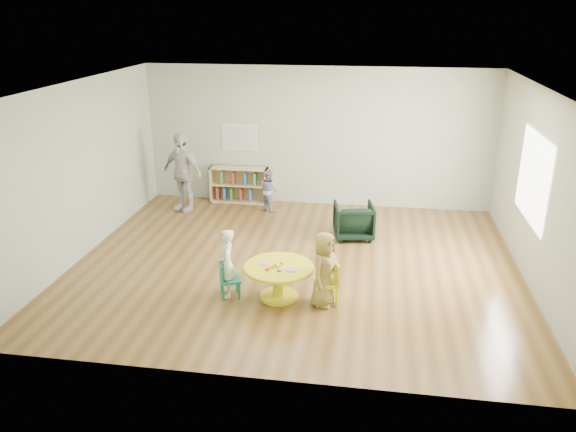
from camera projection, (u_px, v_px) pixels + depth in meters
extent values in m
plane|color=brown|center=(296.00, 264.00, 9.00)|extent=(7.00, 7.00, 0.00)
cube|color=white|center=(297.00, 90.00, 8.03)|extent=(7.00, 6.00, 0.10)
cube|color=#9BA78E|center=(317.00, 137.00, 11.28)|extent=(7.00, 0.10, 2.80)
cube|color=#9BA78E|center=(255.00, 264.00, 5.73)|extent=(7.00, 0.10, 2.80)
cube|color=#9BA78E|center=(81.00, 170.00, 9.01)|extent=(0.10, 6.00, 2.80)
cube|color=#9BA78E|center=(539.00, 191.00, 8.00)|extent=(0.10, 6.00, 2.80)
cube|color=white|center=(533.00, 178.00, 8.25)|extent=(0.02, 1.60, 1.30)
cylinder|color=yellow|center=(279.00, 283.00, 7.88)|extent=(0.17, 0.17, 0.44)
cylinder|color=yellow|center=(279.00, 296.00, 7.95)|extent=(0.54, 0.54, 0.04)
cylinder|color=yellow|center=(279.00, 268.00, 7.79)|extent=(0.97, 0.97, 0.04)
cylinder|color=pink|center=(264.00, 263.00, 7.87)|extent=(0.15, 0.15, 0.01)
cylinder|color=pink|center=(292.00, 269.00, 7.68)|extent=(0.17, 0.17, 0.01)
cylinder|color=yellow|center=(277.00, 265.00, 7.76)|extent=(0.11, 0.12, 0.04)
cylinder|color=#136F24|center=(272.00, 267.00, 7.71)|extent=(0.05, 0.05, 0.02)
cylinder|color=#136F24|center=(281.00, 263.00, 7.82)|extent=(0.05, 0.05, 0.02)
cube|color=red|center=(267.00, 270.00, 7.66)|extent=(0.06, 0.06, 0.02)
cube|color=orange|center=(268.00, 268.00, 7.71)|extent=(0.06, 0.06, 0.02)
cube|color=blue|center=(279.00, 271.00, 7.63)|extent=(0.06, 0.06, 0.02)
cube|color=#136F24|center=(278.00, 266.00, 7.77)|extent=(0.07, 0.07, 0.02)
cube|color=#167A5A|center=(230.00, 279.00, 7.90)|extent=(0.37, 0.37, 0.04)
cube|color=#167A5A|center=(221.00, 271.00, 7.82)|extent=(0.13, 0.27, 0.24)
cylinder|color=#167A5A|center=(222.00, 286.00, 8.03)|extent=(0.03, 0.03, 0.24)
cylinder|color=#167A5A|center=(223.00, 293.00, 7.82)|extent=(0.03, 0.03, 0.24)
cylinder|color=#167A5A|center=(237.00, 284.00, 8.07)|extent=(0.03, 0.03, 0.24)
cylinder|color=#167A5A|center=(239.00, 291.00, 7.87)|extent=(0.03, 0.03, 0.24)
cube|color=yellow|center=(326.00, 283.00, 7.72)|extent=(0.40, 0.40, 0.04)
cube|color=yellow|center=(336.00, 271.00, 7.68)|extent=(0.12, 0.32, 0.28)
cylinder|color=yellow|center=(337.00, 297.00, 7.67)|extent=(0.04, 0.04, 0.28)
cylinder|color=yellow|center=(333.00, 288.00, 7.91)|extent=(0.04, 0.04, 0.28)
cylinder|color=yellow|center=(318.00, 298.00, 7.64)|extent=(0.04, 0.04, 0.28)
cylinder|color=yellow|center=(315.00, 289.00, 7.88)|extent=(0.04, 0.04, 0.28)
cube|color=tan|center=(212.00, 183.00, 11.80)|extent=(0.03, 0.30, 0.75)
cube|color=tan|center=(267.00, 186.00, 11.63)|extent=(0.03, 0.30, 0.75)
cube|color=tan|center=(240.00, 201.00, 11.84)|extent=(1.20, 0.30, 0.03)
cube|color=tan|center=(239.00, 168.00, 11.59)|extent=(1.20, 0.30, 0.03)
cube|color=tan|center=(239.00, 185.00, 11.72)|extent=(1.14, 0.28, 0.03)
cube|color=tan|center=(241.00, 183.00, 11.85)|extent=(1.20, 0.02, 0.75)
cube|color=#AF432E|center=(218.00, 193.00, 11.83)|extent=(0.04, 0.18, 0.26)
cube|color=#367DC0|center=(225.00, 193.00, 11.81)|extent=(0.04, 0.18, 0.26)
cube|color=#429043|center=(232.00, 194.00, 11.79)|extent=(0.04, 0.18, 0.26)
cube|color=#AF432E|center=(242.00, 194.00, 11.76)|extent=(0.04, 0.18, 0.26)
cube|color=#367DC0|center=(251.00, 194.00, 11.73)|extent=(0.04, 0.18, 0.26)
cube|color=#429043|center=(222.00, 177.00, 11.70)|extent=(0.04, 0.18, 0.26)
cube|color=#AF432E|center=(234.00, 178.00, 11.66)|extent=(0.04, 0.18, 0.26)
cube|color=#367DC0|center=(246.00, 178.00, 11.62)|extent=(0.04, 0.18, 0.26)
cube|color=#429043|center=(255.00, 179.00, 11.59)|extent=(0.04, 0.18, 0.26)
cube|color=white|center=(239.00, 137.00, 11.52)|extent=(0.74, 0.01, 0.54)
cube|color=#FE5835|center=(239.00, 137.00, 11.51)|extent=(0.70, 0.00, 0.50)
imported|color=black|center=(354.00, 221.00, 9.92)|extent=(0.78, 0.79, 0.63)
imported|color=silver|center=(227.00, 263.00, 7.84)|extent=(0.32, 0.41, 0.99)
imported|color=yellow|center=(324.00, 269.00, 7.59)|extent=(0.49, 0.60, 1.06)
imported|color=#1C2148|center=(269.00, 190.00, 11.22)|extent=(0.52, 0.51, 0.84)
imported|color=beige|center=(182.00, 172.00, 11.09)|extent=(1.01, 0.72, 1.59)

